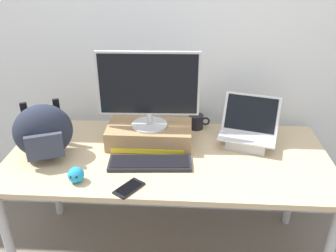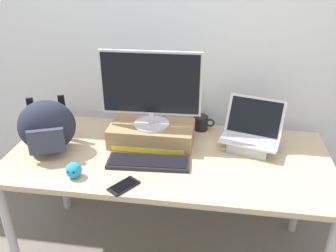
% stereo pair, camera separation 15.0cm
% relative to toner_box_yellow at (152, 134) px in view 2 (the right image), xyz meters
% --- Properties ---
extents(ground_plane, '(20.00, 20.00, 0.00)m').
position_rel_toner_box_yellow_xyz_m(ground_plane, '(0.11, -0.12, -0.80)').
color(ground_plane, '#70665B').
extents(back_wall, '(7.00, 0.10, 2.60)m').
position_rel_toner_box_yellow_xyz_m(back_wall, '(0.11, 0.38, 0.50)').
color(back_wall, silver).
rests_on(back_wall, ground).
extents(desk, '(1.78, 0.80, 0.75)m').
position_rel_toner_box_yellow_xyz_m(desk, '(0.11, -0.12, -0.13)').
color(desk, tan).
rests_on(desk, ground).
extents(toner_box_yellow, '(0.48, 0.26, 0.12)m').
position_rel_toner_box_yellow_xyz_m(toner_box_yellow, '(0.00, 0.00, 0.00)').
color(toner_box_yellow, '#9E7A51').
rests_on(toner_box_yellow, desk).
extents(desktop_monitor, '(0.56, 0.21, 0.44)m').
position_rel_toner_box_yellow_xyz_m(desktop_monitor, '(0.00, -0.00, 0.28)').
color(desktop_monitor, silver).
rests_on(desktop_monitor, toner_box_yellow).
extents(open_laptop, '(0.37, 0.31, 0.28)m').
position_rel_toner_box_yellow_xyz_m(open_laptop, '(0.57, 0.02, 0.00)').
color(open_laptop, '#ADADB2').
rests_on(open_laptop, desk).
extents(external_keyboard, '(0.45, 0.18, 0.02)m').
position_rel_toner_box_yellow_xyz_m(external_keyboard, '(0.03, -0.23, -0.05)').
color(external_keyboard, black).
rests_on(external_keyboard, desk).
extents(messenger_backpack, '(0.37, 0.32, 0.30)m').
position_rel_toner_box_yellow_xyz_m(messenger_backpack, '(-0.55, -0.17, 0.09)').
color(messenger_backpack, '#232838').
rests_on(messenger_backpack, desk).
extents(coffee_mug, '(0.13, 0.09, 0.09)m').
position_rel_toner_box_yellow_xyz_m(coffee_mug, '(0.28, 0.21, -0.01)').
color(coffee_mug, black).
rests_on(coffee_mug, desk).
extents(cell_phone, '(0.15, 0.17, 0.01)m').
position_rel_toner_box_yellow_xyz_m(cell_phone, '(-0.05, -0.45, -0.05)').
color(cell_phone, black).
rests_on(cell_phone, desk).
extents(plush_toy, '(0.08, 0.08, 0.08)m').
position_rel_toner_box_yellow_xyz_m(plush_toy, '(-0.32, -0.40, -0.02)').
color(plush_toy, '#2393CC').
rests_on(plush_toy, desk).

